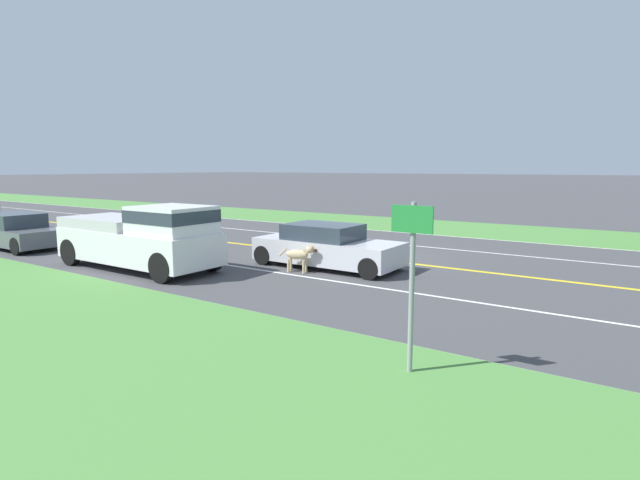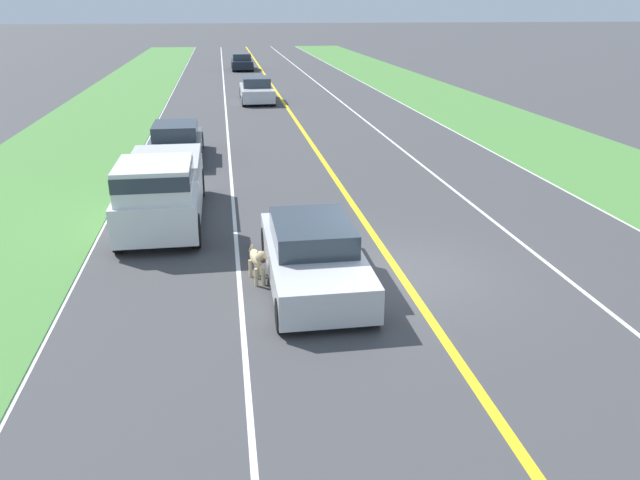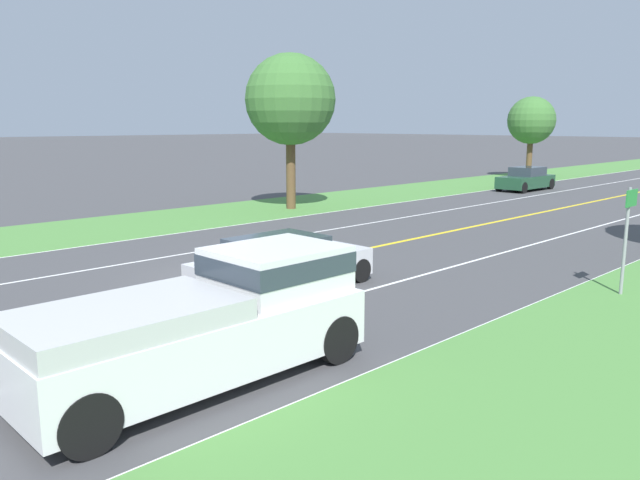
{
  "view_description": "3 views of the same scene",
  "coord_description": "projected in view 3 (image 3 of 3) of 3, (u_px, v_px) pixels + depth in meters",
  "views": [
    {
      "loc": [
        14.82,
        8.61,
        3.11
      ],
      "look_at": [
        2.15,
        0.08,
        0.86
      ],
      "focal_mm": 28.0,
      "sensor_mm": 36.0,
      "label": 1
    },
    {
      "loc": [
        3.64,
        12.16,
        5.54
      ],
      "look_at": [
        1.85,
        0.5,
        1.08
      ],
      "focal_mm": 35.0,
      "sensor_mm": 36.0,
      "label": 2
    },
    {
      "loc": [
        13.38,
        -9.65,
        4.06
      ],
      "look_at": [
        2.54,
        0.96,
        1.24
      ],
      "focal_mm": 35.0,
      "sensor_mm": 36.0,
      "label": 3
    }
  ],
  "objects": [
    {
      "name": "lane_edge_line_left",
      "position": [
        109.0,
        243.0,
        21.7
      ],
      "size": [
        0.14,
        160.0,
        0.01
      ],
      "primitive_type": "cube",
      "color": "white",
      "rests_on": "ground"
    },
    {
      "name": "dog",
      "position": [
        308.0,
        278.0,
        14.52
      ],
      "size": [
        0.4,
        1.25,
        0.87
      ],
      "rotation": [
        0.0,
        0.0,
        0.19
      ],
      "color": "#D1B784",
      "rests_on": "ground"
    },
    {
      "name": "pickup_truck",
      "position": [
        211.0,
        319.0,
        9.91
      ],
      "size": [
        2.04,
        5.6,
        2.0
      ],
      "color": "silver",
      "rests_on": "ground"
    },
    {
      "name": "oncoming_car",
      "position": [
        526.0,
        179.0,
        38.78
      ],
      "size": [
        1.81,
        4.4,
        1.44
      ],
      "rotation": [
        0.0,
        0.0,
        3.14
      ],
      "color": "#1E472D",
      "rests_on": "ground"
    },
    {
      "name": "roadside_tree_left_near",
      "position": [
        290.0,
        100.0,
        29.31
      ],
      "size": [
        4.28,
        4.28,
        7.35
      ],
      "color": "brown",
      "rests_on": "ground"
    },
    {
      "name": "grass_verge_left",
      "position": [
        73.0,
        232.0,
        23.8
      ],
      "size": [
        6.0,
        160.0,
        0.03
      ],
      "primitive_type": "cube",
      "color": "#4C843D",
      "rests_on": "ground"
    },
    {
      "name": "lane_dash_same_dir",
      "position": [
        319.0,
        304.0,
        14.32
      ],
      "size": [
        0.1,
        160.0,
        0.01
      ],
      "primitive_type": "cube",
      "color": "white",
      "rests_on": "ground"
    },
    {
      "name": "ground_plane",
      "position": [
        229.0,
        277.0,
        16.78
      ],
      "size": [
        400.0,
        400.0,
        0.0
      ],
      "primitive_type": "plane",
      "color": "#424244"
    },
    {
      "name": "roadside_tree_left_far",
      "position": [
        531.0,
        121.0,
        46.9
      ],
      "size": [
        3.54,
        3.54,
        6.11
      ],
      "color": "brown",
      "rests_on": "ground"
    },
    {
      "name": "lane_edge_line_right",
      "position": [
        448.0,
        341.0,
        11.86
      ],
      "size": [
        0.14,
        160.0,
        0.01
      ],
      "primitive_type": "cube",
      "color": "white",
      "rests_on": "ground"
    },
    {
      "name": "grass_verge_right",
      "position": [
        609.0,
        387.0,
        9.75
      ],
      "size": [
        6.0,
        160.0,
        0.03
      ],
      "primitive_type": "cube",
      "color": "#4C843D",
      "rests_on": "ground"
    },
    {
      "name": "lane_dash_oncoming",
      "position": [
        161.0,
        258.0,
        19.24
      ],
      "size": [
        0.1,
        160.0,
        0.01
      ],
      "primitive_type": "cube",
      "color": "white",
      "rests_on": "ground"
    },
    {
      "name": "ego_car",
      "position": [
        282.0,
        265.0,
        15.44
      ],
      "size": [
        1.92,
        4.65,
        1.35
      ],
      "color": "silver",
      "rests_on": "ground"
    },
    {
      "name": "street_sign",
      "position": [
        627.0,
        228.0,
        14.72
      ],
      "size": [
        0.11,
        0.64,
        2.61
      ],
      "color": "gray",
      "rests_on": "ground"
    },
    {
      "name": "centre_divider_line",
      "position": [
        229.0,
        277.0,
        16.78
      ],
      "size": [
        0.18,
        160.0,
        0.01
      ],
      "primitive_type": "cube",
      "color": "yellow",
      "rests_on": "ground"
    }
  ]
}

